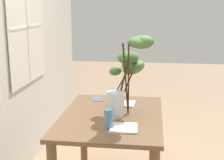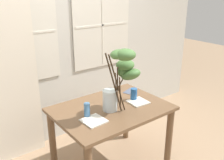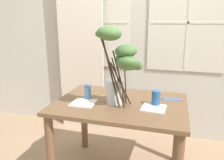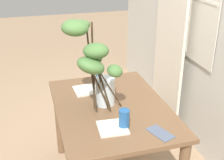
{
  "view_description": "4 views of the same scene",
  "coord_description": "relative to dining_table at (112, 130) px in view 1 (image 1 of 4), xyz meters",
  "views": [
    {
      "loc": [
        -2.64,
        -0.34,
        1.71
      ],
      "look_at": [
        0.03,
        0.0,
        1.08
      ],
      "focal_mm": 51.51,
      "sensor_mm": 36.0,
      "label": 1
    },
    {
      "loc": [
        -1.5,
        -1.97,
        2.01
      ],
      "look_at": [
        -0.01,
        -0.03,
        1.1
      ],
      "focal_mm": 41.22,
      "sensor_mm": 36.0,
      "label": 2
    },
    {
      "loc": [
        0.47,
        -1.9,
        1.51
      ],
      "look_at": [
        -0.08,
        -0.01,
        0.98
      ],
      "focal_mm": 35.75,
      "sensor_mm": 36.0,
      "label": 3
    },
    {
      "loc": [
        2.02,
        -0.57,
        1.96
      ],
      "look_at": [
        -0.0,
        0.01,
        1.0
      ],
      "focal_mm": 48.45,
      "sensor_mm": 36.0,
      "label": 4
    }
  ],
  "objects": [
    {
      "name": "drinking_glass_blue_right",
      "position": [
        0.32,
        0.0,
        0.21
      ],
      "size": [
        0.08,
        0.08,
        0.14
      ],
      "primitive_type": "cylinder",
      "color": "#235693",
      "rests_on": "dining_table"
    },
    {
      "name": "napkin_folded",
      "position": [
        0.46,
        0.21,
        0.14
      ],
      "size": [
        0.22,
        0.16,
        0.0
      ],
      "primitive_type": "cube",
      "rotation": [
        0.0,
        0.0,
        0.35
      ],
      "color": "#4C566B",
      "rests_on": "dining_table"
    },
    {
      "name": "vase_with_branches",
      "position": [
        0.01,
        -0.14,
        0.53
      ],
      "size": [
        0.42,
        0.43,
        0.71
      ],
      "color": "silver",
      "rests_on": "dining_table"
    },
    {
      "name": "plate_square_left",
      "position": [
        -0.31,
        -0.14,
        0.15
      ],
      "size": [
        0.22,
        0.22,
        0.01
      ],
      "primitive_type": "cube",
      "rotation": [
        0.0,
        0.0,
        0.05
      ],
      "color": "silver",
      "rests_on": "dining_table"
    },
    {
      "name": "drinking_glass_blue_left",
      "position": [
        -0.32,
        -0.02,
        0.22
      ],
      "size": [
        0.06,
        0.06,
        0.15
      ],
      "primitive_type": "cylinder",
      "color": "#4C84BC",
      "rests_on": "dining_table"
    },
    {
      "name": "plate_square_right",
      "position": [
        0.31,
        -0.08,
        0.15
      ],
      "size": [
        0.21,
        0.21,
        0.01
      ],
      "primitive_type": "cube",
      "rotation": [
        0.0,
        0.0,
        -0.06
      ],
      "color": "silver",
      "rests_on": "dining_table"
    },
    {
      "name": "dining_table",
      "position": [
        0.0,
        0.0,
        0.0
      ],
      "size": [
        1.2,
        0.87,
        0.77
      ],
      "color": "brown",
      "rests_on": "ground"
    }
  ]
}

